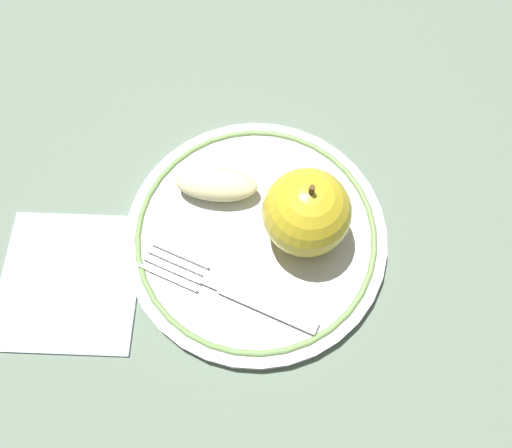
% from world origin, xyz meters
% --- Properties ---
extents(ground_plane, '(2.00, 2.00, 0.00)m').
position_xyz_m(ground_plane, '(0.00, 0.00, 0.00)').
color(ground_plane, slate).
extents(plate, '(0.25, 0.25, 0.02)m').
position_xyz_m(plate, '(0.02, 0.01, 0.01)').
color(plate, silver).
rests_on(plate, ground_plane).
extents(apple_red_whole, '(0.08, 0.08, 0.09)m').
position_xyz_m(apple_red_whole, '(0.01, 0.05, 0.06)').
color(apple_red_whole, gold).
rests_on(apple_red_whole, plate).
extents(apple_slice_front, '(0.04, 0.08, 0.03)m').
position_xyz_m(apple_slice_front, '(-0.03, -0.03, 0.03)').
color(apple_slice_front, beige).
rests_on(apple_slice_front, plate).
extents(fork, '(0.09, 0.16, 0.00)m').
position_xyz_m(fork, '(0.07, -0.02, 0.02)').
color(fork, silver).
rests_on(fork, plate).
extents(napkin_folded, '(0.14, 0.14, 0.01)m').
position_xyz_m(napkin_folded, '(0.05, -0.17, 0.00)').
color(napkin_folded, '#ABC1D0').
rests_on(napkin_folded, ground_plane).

